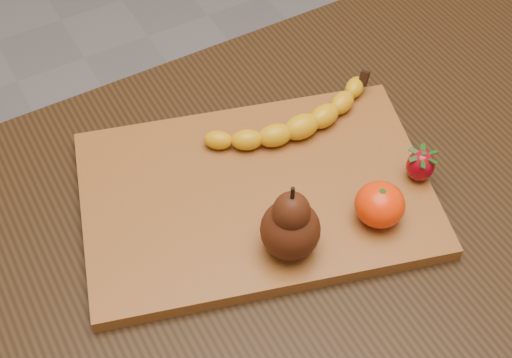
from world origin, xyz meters
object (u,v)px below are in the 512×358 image
cutting_board (256,193)px  mandarin (380,205)px  table (327,240)px  pear (291,220)px

cutting_board → mandarin: size_ratio=7.15×
table → mandarin: 0.16m
mandarin → cutting_board: bearing=133.8°
mandarin → table: bearing=108.6°
cutting_board → pear: (-0.01, -0.10, 0.07)m
table → pear: 0.21m
table → pear: pear is taller
pear → mandarin: (0.12, -0.02, -0.03)m
table → mandarin: mandarin is taller
table → pear: size_ratio=8.85×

